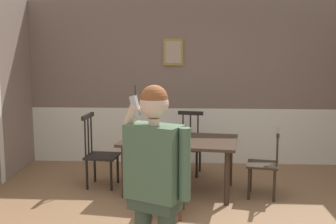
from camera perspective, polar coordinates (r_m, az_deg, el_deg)
room_back_partition at (r=7.19m, az=3.95°, el=3.61°), size 5.92×0.17×2.82m
dining_table at (r=5.76m, az=1.59°, el=-4.62°), size 1.69×1.21×0.75m
chair_near_window at (r=5.73m, az=13.26°, el=-6.97°), size 0.48×0.48×0.92m
chair_by_doorway at (r=6.66m, az=2.88°, el=-4.58°), size 0.47×0.47×0.99m
chair_at_table_head at (r=4.95m, az=-0.14°, el=-8.80°), size 0.47×0.47×1.06m
chair_opposite_corner at (r=6.09m, az=-9.42°, el=-5.63°), size 0.48×0.48×1.06m
person_figure at (r=3.25m, az=-1.76°, el=-8.94°), size 0.55×0.40×1.71m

